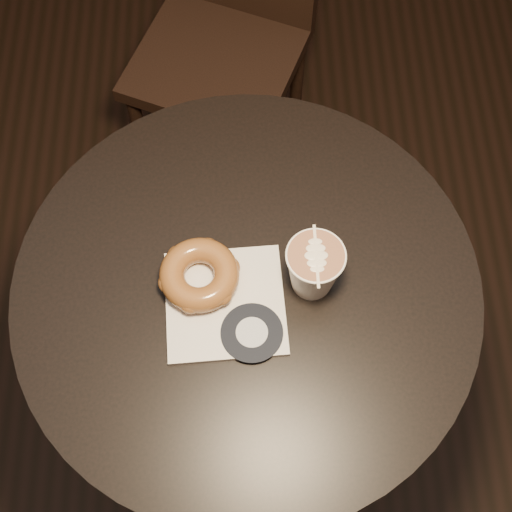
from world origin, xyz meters
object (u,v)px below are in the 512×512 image
chair (228,3)px  latte_cup (314,269)px  pastry_bag (225,303)px  cafe_table (248,329)px  doughnut (199,275)px

chair → latte_cup: bearing=-58.5°
chair → pastry_bag: size_ratio=5.31×
cafe_table → pastry_bag: (-0.03, -0.03, 0.20)m
chair → latte_cup: size_ratio=9.70×
cafe_table → doughnut: 0.24m
cafe_table → pastry_bag: size_ratio=4.36×
cafe_table → doughnut: size_ratio=6.40×
cafe_table → chair: bearing=91.8°
cafe_table → latte_cup: bearing=0.8°
pastry_bag → latte_cup: (0.13, 0.03, 0.04)m
chair → doughnut: chair is taller
pastry_bag → latte_cup: latte_cup is taller
chair → pastry_bag: bearing=-67.7°
chair → pastry_bag: chair is taller
doughnut → latte_cup: size_ratio=1.24×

